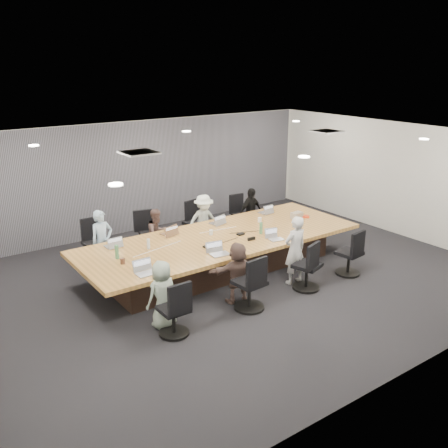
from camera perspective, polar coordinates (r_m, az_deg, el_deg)
floor at (r=10.24m, az=1.30°, el=-6.17°), size 10.00×8.00×0.00m
ceiling at (r=9.43m, az=1.42°, el=9.52°), size 10.00×8.00×0.00m
wall_back at (r=13.06m, az=-9.21°, el=5.51°), size 10.00×0.00×2.80m
wall_front at (r=7.15m, az=20.97°, el=-6.38°), size 10.00×0.00×2.80m
wall_right at (r=13.25m, az=19.06°, el=4.92°), size 0.00×8.00×2.80m
curtain at (r=12.99m, az=-9.05°, el=5.45°), size 9.80×0.04×2.80m
conference_table at (r=10.45m, az=-0.32°, el=-3.24°), size 6.00×2.20×0.74m
chair_0 at (r=10.97m, az=-14.35°, el=-2.59°), size 0.60×0.60×0.87m
chair_1 at (r=11.45m, az=-8.41°, el=-1.48°), size 0.67×0.67×0.80m
chair_2 at (r=12.01m, az=-3.22°, el=-0.26°), size 0.66×0.66×0.84m
chair_3 at (r=12.78m, az=2.07°, el=0.66°), size 0.55×0.55×0.73m
chair_4 at (r=8.13m, az=-5.79°, el=-10.14°), size 0.51×0.51×0.76m
chair_5 at (r=8.87m, az=2.92°, el=-7.17°), size 0.62×0.62×0.85m
chair_6 at (r=9.73m, az=9.45°, el=-5.13°), size 0.70×0.70×0.82m
chair_7 at (r=10.56m, az=14.09°, el=-3.63°), size 0.59×0.59×0.78m
person_0 at (r=10.58m, az=-13.75°, el=-1.97°), size 0.53×0.39×1.34m
laptop_0 at (r=10.07m, az=-12.60°, el=-2.43°), size 0.32×0.22×0.02m
person_1 at (r=11.10m, az=-7.62°, el=-1.14°), size 0.65×0.56×1.15m
laptop_1 at (r=10.58m, az=-6.26°, el=-1.06°), size 0.39×0.31×0.02m
person_2 at (r=11.66m, az=-2.32°, el=0.30°), size 0.89×0.60×1.28m
laptop_2 at (r=11.19m, az=-0.79°, el=0.13°), size 0.37×0.29×0.02m
person_3 at (r=12.44m, az=3.06°, el=1.35°), size 0.76×0.40×1.23m
laptop_3 at (r=12.00m, az=4.69°, el=1.33°), size 0.30×0.22×0.02m
person_4 at (r=8.31m, az=-7.05°, el=-7.98°), size 0.61×0.45×1.16m
laptop_4 at (r=8.69m, az=-8.84°, el=-5.62°), size 0.35×0.24×0.02m
person_5 at (r=9.06m, az=1.56°, el=-5.56°), size 1.11×0.57×1.15m
laptop_5 at (r=9.40m, az=-0.44°, el=-3.48°), size 0.38×0.29×0.02m
person_6 at (r=9.86m, az=8.11°, el=-2.97°), size 0.52×0.35×1.38m
laptop_6 at (r=10.22m, az=6.02°, el=-1.78°), size 0.32×0.25×0.02m
bottle_green_left at (r=9.39m, az=-12.15°, el=-3.13°), size 0.08×0.08×0.26m
bottle_green_right at (r=10.52m, az=4.24°, el=-0.48°), size 0.09×0.09×0.24m
bottle_clear at (r=9.77m, az=-8.63°, el=-2.26°), size 0.08×0.08×0.20m
cup_white_far at (r=10.45m, az=-1.49°, el=-0.97°), size 0.10×0.10×0.10m
cup_white_near at (r=11.29m, az=4.10°, el=0.48°), size 0.11×0.11×0.10m
mug_brown at (r=9.17m, az=-11.52°, el=-4.16°), size 0.09×0.09×0.10m
mic_left at (r=9.78m, az=-1.89°, el=-2.57°), size 0.18×0.13×0.03m
mic_right at (r=10.46m, az=1.90°, el=-1.15°), size 0.17×0.13×0.03m
stapler at (r=10.15m, az=3.14°, el=-1.69°), size 0.17×0.06×0.06m
canvas_bag at (r=11.64m, az=8.31°, el=0.99°), size 0.28×0.19×0.15m
snack_packet at (r=11.76m, az=9.19°, el=0.86°), size 0.23×0.21×0.04m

